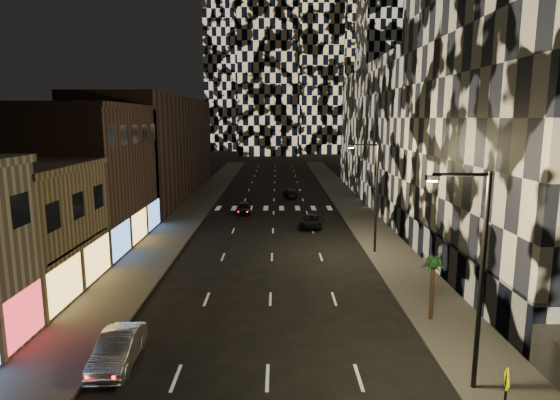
{
  "coord_description": "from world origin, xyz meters",
  "views": [
    {
      "loc": [
        0.44,
        -7.77,
        11.2
      ],
      "look_at": [
        0.62,
        21.77,
        6.0
      ],
      "focal_mm": 30.0,
      "sensor_mm": 36.0,
      "label": 1
    }
  ],
  "objects_px": {
    "car_silver_parked": "(118,349)",
    "car_dark_oncoming": "(291,193)",
    "streetlight_near": "(476,267)",
    "car_dark_midlane": "(244,208)",
    "ped_sign": "(506,391)",
    "car_dark_rightlane": "(312,221)",
    "palm_tree": "(433,268)",
    "streetlight_far": "(374,190)"
  },
  "relations": [
    {
      "from": "car_silver_parked",
      "to": "palm_tree",
      "type": "relative_size",
      "value": 1.28
    },
    {
      "from": "car_silver_parked",
      "to": "car_dark_oncoming",
      "type": "relative_size",
      "value": 1.12
    },
    {
      "from": "streetlight_far",
      "to": "car_dark_rightlane",
      "type": "xyz_separation_m",
      "value": [
        -4.35,
        9.38,
        -4.71
      ]
    },
    {
      "from": "car_silver_parked",
      "to": "car_dark_rightlane",
      "type": "distance_m",
      "value": 29.31
    },
    {
      "from": "car_dark_rightlane",
      "to": "ped_sign",
      "type": "bearing_deg",
      "value": -75.76
    },
    {
      "from": "streetlight_near",
      "to": "palm_tree",
      "type": "xyz_separation_m",
      "value": [
        0.65,
        6.76,
        -2.27
      ]
    },
    {
      "from": "streetlight_near",
      "to": "car_silver_parked",
      "type": "bearing_deg",
      "value": 171.93
    },
    {
      "from": "streetlight_far",
      "to": "car_dark_midlane",
      "type": "xyz_separation_m",
      "value": [
        -11.85,
        16.65,
        -4.67
      ]
    },
    {
      "from": "car_silver_parked",
      "to": "palm_tree",
      "type": "bearing_deg",
      "value": 14.5
    },
    {
      "from": "car_silver_parked",
      "to": "car_dark_midlane",
      "type": "xyz_separation_m",
      "value": [
        3.37,
        34.49,
        -0.07
      ]
    },
    {
      "from": "ped_sign",
      "to": "palm_tree",
      "type": "bearing_deg",
      "value": 104.32
    },
    {
      "from": "car_silver_parked",
      "to": "car_dark_midlane",
      "type": "height_order",
      "value": "car_silver_parked"
    },
    {
      "from": "streetlight_near",
      "to": "ped_sign",
      "type": "bearing_deg",
      "value": -91.03
    },
    {
      "from": "streetlight_near",
      "to": "car_dark_rightlane",
      "type": "height_order",
      "value": "streetlight_near"
    },
    {
      "from": "palm_tree",
      "to": "car_dark_rightlane",
      "type": "bearing_deg",
      "value": 102.46
    },
    {
      "from": "streetlight_far",
      "to": "car_dark_oncoming",
      "type": "bearing_deg",
      "value": 101.99
    },
    {
      "from": "car_dark_midlane",
      "to": "ped_sign",
      "type": "xyz_separation_m",
      "value": [
        11.8,
        -39.78,
        1.27
      ]
    },
    {
      "from": "streetlight_near",
      "to": "palm_tree",
      "type": "distance_m",
      "value": 7.16
    },
    {
      "from": "ped_sign",
      "to": "car_dark_rightlane",
      "type": "bearing_deg",
      "value": 115.91
    },
    {
      "from": "car_silver_parked",
      "to": "car_dark_rightlane",
      "type": "height_order",
      "value": "car_silver_parked"
    },
    {
      "from": "streetlight_near",
      "to": "car_dark_oncoming",
      "type": "xyz_separation_m",
      "value": [
        -6.0,
        48.24,
        -4.76
      ]
    },
    {
      "from": "car_dark_midlane",
      "to": "car_dark_oncoming",
      "type": "distance_m",
      "value": 12.99
    },
    {
      "from": "car_dark_midlane",
      "to": "car_dark_rightlane",
      "type": "bearing_deg",
      "value": -47.63
    },
    {
      "from": "car_silver_parked",
      "to": "car_dark_midlane",
      "type": "relative_size",
      "value": 1.14
    },
    {
      "from": "car_dark_rightlane",
      "to": "streetlight_far",
      "type": "bearing_deg",
      "value": -58.39
    },
    {
      "from": "streetlight_far",
      "to": "ped_sign",
      "type": "xyz_separation_m",
      "value": [
        -0.06,
        -23.13,
        -3.4
      ]
    },
    {
      "from": "streetlight_far",
      "to": "car_silver_parked",
      "type": "bearing_deg",
      "value": -130.47
    },
    {
      "from": "streetlight_near",
      "to": "streetlight_far",
      "type": "bearing_deg",
      "value": 90.0
    },
    {
      "from": "car_dark_oncoming",
      "to": "palm_tree",
      "type": "relative_size",
      "value": 1.15
    },
    {
      "from": "car_silver_parked",
      "to": "car_dark_rightlane",
      "type": "bearing_deg",
      "value": 66.58
    },
    {
      "from": "car_silver_parked",
      "to": "car_dark_oncoming",
      "type": "height_order",
      "value": "car_silver_parked"
    },
    {
      "from": "streetlight_far",
      "to": "palm_tree",
      "type": "distance_m",
      "value": 13.45
    },
    {
      "from": "car_dark_oncoming",
      "to": "streetlight_far",
      "type": "bearing_deg",
      "value": 94.75
    },
    {
      "from": "car_silver_parked",
      "to": "ped_sign",
      "type": "relative_size",
      "value": 1.71
    },
    {
      "from": "car_dark_rightlane",
      "to": "palm_tree",
      "type": "relative_size",
      "value": 1.29
    },
    {
      "from": "car_silver_parked",
      "to": "streetlight_near",
      "type": "bearing_deg",
      "value": -9.73
    },
    {
      "from": "streetlight_far",
      "to": "streetlight_near",
      "type": "bearing_deg",
      "value": -90.0
    },
    {
      "from": "streetlight_near",
      "to": "car_dark_rightlane",
      "type": "bearing_deg",
      "value": 98.43
    },
    {
      "from": "streetlight_far",
      "to": "car_dark_oncoming",
      "type": "distance_m",
      "value": 29.26
    },
    {
      "from": "car_silver_parked",
      "to": "palm_tree",
      "type": "height_order",
      "value": "palm_tree"
    },
    {
      "from": "car_dark_oncoming",
      "to": "ped_sign",
      "type": "xyz_separation_m",
      "value": [
        5.94,
        -51.38,
        1.36
      ]
    },
    {
      "from": "streetlight_near",
      "to": "car_dark_midlane",
      "type": "xyz_separation_m",
      "value": [
        -11.85,
        36.65,
        -4.67
      ]
    }
  ]
}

